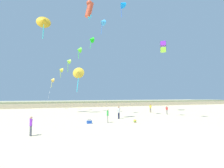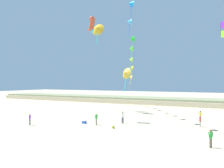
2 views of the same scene
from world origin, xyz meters
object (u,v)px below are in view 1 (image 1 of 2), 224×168
at_px(person_far_center, 150,108).
at_px(beach_ball, 135,121).
at_px(person_near_right, 108,115).
at_px(large_kite_mid_trail, 163,47).
at_px(large_kite_outer_drift, 78,72).
at_px(person_near_left, 167,109).
at_px(person_mid_center, 119,112).
at_px(person_far_left, 31,125).
at_px(beach_cooler, 89,122).
at_px(large_kite_low_lead, 89,9).
at_px(large_kite_high_solo, 44,21).

relative_size(person_far_center, beach_ball, 4.52).
height_order(person_near_right, beach_ball, person_near_right).
xyz_separation_m(large_kite_mid_trail, large_kite_outer_drift, (-17.18, 2.80, -5.87)).
relative_size(person_near_left, person_mid_center, 0.85).
xyz_separation_m(person_near_left, person_mid_center, (-10.16, -2.47, 0.15)).
bearing_deg(person_far_left, beach_ball, 16.72).
distance_m(person_mid_center, beach_cooler, 5.55).
xyz_separation_m(person_mid_center, person_far_left, (-10.69, -7.18, -0.10)).
distance_m(person_far_center, beach_ball, 13.99).
relative_size(large_kite_low_lead, large_kite_high_solo, 0.58).
relative_size(large_kite_high_solo, beach_ball, 12.58).
bearing_deg(beach_cooler, person_far_center, 32.84).
relative_size(person_far_left, beach_cooler, 2.71).
height_order(person_far_left, large_kite_low_lead, large_kite_low_lead).
distance_m(person_near_right, large_kite_low_lead, 13.79).
bearing_deg(large_kite_outer_drift, person_mid_center, -67.55).
relative_size(person_far_left, large_kite_mid_trail, 0.72).
xyz_separation_m(large_kite_mid_trail, large_kite_high_solo, (-23.41, 2.91, 3.11)).
height_order(person_far_left, beach_ball, person_far_left).
relative_size(person_near_left, large_kite_mid_trail, 0.69).
height_order(person_far_center, large_kite_low_lead, large_kite_low_lead).
bearing_deg(large_kite_outer_drift, person_near_right, -83.73).
distance_m(person_near_right, large_kite_mid_trail, 22.42).
xyz_separation_m(person_far_left, beach_ball, (11.16, 3.35, -0.72)).
bearing_deg(person_mid_center, beach_cooler, -151.66).
bearing_deg(person_near_left, large_kite_outer_drift, 152.73).
height_order(large_kite_low_lead, large_kite_outer_drift, large_kite_low_lead).
bearing_deg(large_kite_high_solo, large_kite_outer_drift, -1.04).
bearing_deg(person_far_left, person_near_left, 24.83).
xyz_separation_m(person_mid_center, large_kite_high_solo, (-10.27, 9.90, 15.57)).
bearing_deg(beach_ball, large_kite_mid_trail, 40.48).
height_order(person_near_left, large_kite_low_lead, large_kite_low_lead).
bearing_deg(person_near_left, person_far_left, -155.17).
xyz_separation_m(person_near_left, large_kite_high_solo, (-20.42, 7.43, 15.72)).
relative_size(person_near_right, beach_ball, 4.54).
bearing_deg(person_mid_center, large_kite_low_lead, -167.74).
height_order(large_kite_high_solo, beach_ball, large_kite_high_solo).
relative_size(large_kite_mid_trail, beach_cooler, 3.75).
distance_m(person_far_center, beach_cooler, 17.23).
bearing_deg(person_far_left, beach_cooler, 37.96).
distance_m(large_kite_mid_trail, large_kite_outer_drift, 18.37).
bearing_deg(person_near_right, large_kite_mid_trail, 31.87).
bearing_deg(person_near_left, large_kite_low_lead, -166.77).
bearing_deg(beach_ball, person_near_left, 33.01).
bearing_deg(beach_cooler, beach_ball, -12.89).
bearing_deg(large_kite_mid_trail, beach_cooler, -151.90).
bearing_deg(beach_cooler, large_kite_high_solo, 113.49).
relative_size(person_near_right, large_kite_outer_drift, 0.34).
xyz_separation_m(person_near_left, beach_ball, (-9.68, -6.29, -0.68)).
relative_size(person_near_right, large_kite_low_lead, 0.62).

